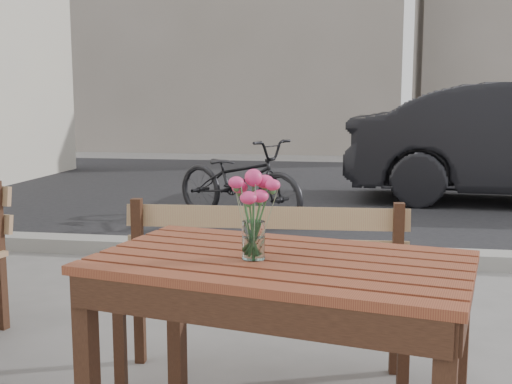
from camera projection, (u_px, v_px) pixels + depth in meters
street at (342, 213)px, 7.14m from camera, size 30.00×8.12×0.12m
backdrop_buildings at (365, 3)px, 15.69m from camera, size 15.50×4.00×8.00m
main_table at (280, 294)px, 2.18m from camera, size 1.36×0.96×0.77m
main_bench at (264, 269)px, 2.98m from camera, size 1.38×0.49×0.84m
main_vase at (253, 204)px, 2.11m from camera, size 0.16×0.16×0.30m
bicycle at (239, 180)px, 6.75m from camera, size 1.75×1.34×0.88m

